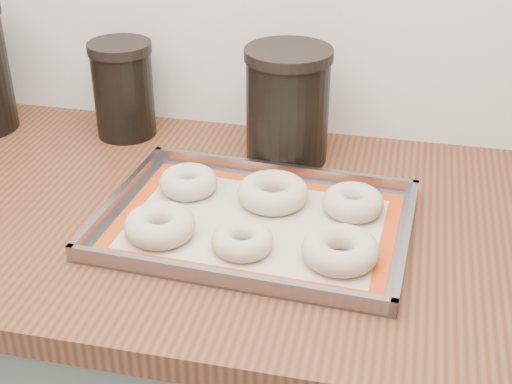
% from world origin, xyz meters
% --- Properties ---
extents(countertop, '(3.06, 0.68, 0.04)m').
position_xyz_m(countertop, '(0.00, 1.68, 0.88)').
color(countertop, brown).
rests_on(countertop, cabinet).
extents(baking_tray, '(0.48, 0.35, 0.03)m').
position_xyz_m(baking_tray, '(0.20, 1.64, 0.91)').
color(baking_tray, gray).
rests_on(baking_tray, countertop).
extents(baking_mat, '(0.43, 0.31, 0.00)m').
position_xyz_m(baking_mat, '(0.20, 1.64, 0.90)').
color(baking_mat, '#C6B793').
rests_on(baking_mat, baking_tray).
extents(bagel_front_left, '(0.11, 0.11, 0.04)m').
position_xyz_m(bagel_front_left, '(0.07, 1.57, 0.92)').
color(bagel_front_left, beige).
rests_on(bagel_front_left, baking_mat).
extents(bagel_front_mid, '(0.11, 0.11, 0.03)m').
position_xyz_m(bagel_front_mid, '(0.20, 1.57, 0.92)').
color(bagel_front_mid, beige).
rests_on(bagel_front_mid, baking_mat).
extents(bagel_front_right, '(0.11, 0.11, 0.04)m').
position_xyz_m(bagel_front_right, '(0.33, 1.57, 0.92)').
color(bagel_front_right, beige).
rests_on(bagel_front_right, baking_mat).
extents(bagel_back_left, '(0.11, 0.11, 0.04)m').
position_xyz_m(bagel_back_left, '(0.07, 1.71, 0.92)').
color(bagel_back_left, beige).
rests_on(bagel_back_left, baking_mat).
extents(bagel_back_mid, '(0.14, 0.14, 0.04)m').
position_xyz_m(bagel_back_mid, '(0.21, 1.71, 0.92)').
color(bagel_back_mid, beige).
rests_on(bagel_back_mid, baking_mat).
extents(bagel_back_right, '(0.10, 0.10, 0.04)m').
position_xyz_m(bagel_back_right, '(0.34, 1.70, 0.92)').
color(bagel_back_right, beige).
rests_on(bagel_back_right, baking_mat).
extents(canister_mid, '(0.12, 0.12, 0.18)m').
position_xyz_m(canister_mid, '(-0.12, 1.91, 0.99)').
color(canister_mid, black).
rests_on(canister_mid, countertop).
extents(canister_right, '(0.15, 0.15, 0.20)m').
position_xyz_m(canister_right, '(0.20, 1.88, 1.00)').
color(canister_right, black).
rests_on(canister_right, countertop).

